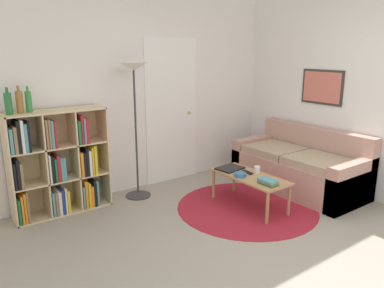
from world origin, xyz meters
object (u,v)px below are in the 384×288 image
at_px(couch, 301,168).
at_px(bottle_right, 29,101).
at_px(cup, 257,170).
at_px(bottle_middle, 19,102).
at_px(bowl, 240,175).
at_px(laptop, 230,168).
at_px(bottle_left, 8,103).
at_px(coffee_table, 250,179).
at_px(floor_lamp, 134,86).
at_px(bookshelf, 57,164).

distance_m(couch, bottle_right, 3.47).
bearing_deg(cup, bottle_middle, 153.48).
height_order(bowl, bottle_middle, bottle_middle).
relative_size(laptop, bottle_middle, 1.20).
height_order(bottle_middle, bottle_right, bottle_middle).
bearing_deg(cup, couch, 1.36).
relative_size(cup, bottle_right, 0.29).
bearing_deg(bottle_middle, bowl, -28.91).
bearing_deg(bottle_right, couch, -20.32).
distance_m(bowl, bottle_left, 2.62).
bearing_deg(couch, bottle_right, 159.68).
bearing_deg(bottle_left, coffee_table, -26.61).
distance_m(floor_lamp, laptop, 1.54).
xyz_separation_m(bottle_middle, bottle_right, (0.09, 0.01, -0.00)).
relative_size(couch, bowl, 11.90).
height_order(couch, bottle_left, bottle_left).
xyz_separation_m(bookshelf, floor_lamp, (0.95, -0.11, 0.83)).
distance_m(coffee_table, laptop, 0.33).
relative_size(laptop, bowl, 2.39).
relative_size(coffee_table, bowl, 6.86).
bearing_deg(laptop, bottle_middle, 158.28).
height_order(cup, bottle_right, bottle_right).
relative_size(floor_lamp, cup, 20.91).
relative_size(bowl, bottle_right, 0.52).
xyz_separation_m(couch, coffee_table, (-1.01, -0.04, 0.06)).
xyz_separation_m(bookshelf, bottle_right, (-0.23, 0.01, 0.73)).
distance_m(coffee_table, cup, 0.16).
distance_m(coffee_table, bottle_right, 2.60).
relative_size(floor_lamp, couch, 0.98).
distance_m(bookshelf, laptop, 2.05).
bearing_deg(floor_lamp, bottle_right, 174.25).
height_order(laptop, bowl, bowl).
bearing_deg(cup, bowl, 175.80).
xyz_separation_m(laptop, bottle_left, (-2.28, 0.84, 0.91)).
height_order(laptop, bottle_right, bottle_right).
bearing_deg(cup, bottle_left, 155.08).
height_order(bowl, bottle_right, bottle_right).
xyz_separation_m(floor_lamp, bowl, (0.80, -1.04, -1.00)).
xyz_separation_m(couch, cup, (-0.87, -0.02, 0.15)).
relative_size(couch, coffee_table, 1.73).
xyz_separation_m(floor_lamp, bottle_right, (-1.18, 0.12, -0.10)).
relative_size(bottle_left, bottle_right, 1.01).
bearing_deg(bottle_middle, laptop, -21.72).
xyz_separation_m(bottle_left, bottle_right, (0.20, 0.04, -0.00)).
height_order(floor_lamp, couch, floor_lamp).
relative_size(bookshelf, floor_lamp, 0.71).
bearing_deg(floor_lamp, couch, -28.15).
distance_m(floor_lamp, couch, 2.46).
bearing_deg(bottle_middle, bottle_right, 4.66).
bearing_deg(laptop, bowl, -108.11).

